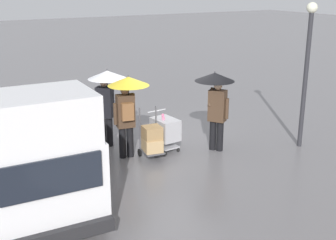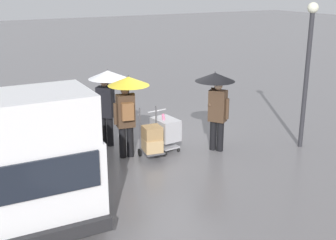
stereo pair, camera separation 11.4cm
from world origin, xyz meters
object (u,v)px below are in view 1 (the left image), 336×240
(cargo_van_parked_right, at_px, (24,144))
(street_lamp, at_px, (307,61))
(pedestrian_pink_side, at_px, (127,98))
(pedestrian_white_side, at_px, (106,90))
(shopping_cart_vendor, at_px, (165,130))
(pedestrian_black_side, at_px, (216,93))
(hand_dolly_boxes, at_px, (152,140))

(cargo_van_parked_right, bearing_deg, street_lamp, 174.27)
(pedestrian_pink_side, height_order, pedestrian_white_side, same)
(shopping_cart_vendor, height_order, street_lamp, street_lamp)
(cargo_van_parked_right, distance_m, pedestrian_black_side, 5.03)
(cargo_van_parked_right, xyz_separation_m, shopping_cart_vendor, (-3.84, -0.86, -0.61))
(pedestrian_black_side, bearing_deg, street_lamp, 156.54)
(pedestrian_pink_side, bearing_deg, shopping_cart_vendor, 176.73)
(pedestrian_pink_side, bearing_deg, street_lamp, 159.67)
(hand_dolly_boxes, distance_m, pedestrian_white_side, 1.91)
(pedestrian_black_side, xyz_separation_m, pedestrian_white_side, (2.36, -1.71, 0.01))
(cargo_van_parked_right, height_order, street_lamp, street_lamp)
(pedestrian_white_side, distance_m, street_lamp, 5.35)
(cargo_van_parked_right, bearing_deg, shopping_cart_vendor, -167.39)
(hand_dolly_boxes, xyz_separation_m, pedestrian_white_side, (0.59, -1.46, 1.07))
(pedestrian_pink_side, bearing_deg, cargo_van_parked_right, 18.31)
(pedestrian_black_side, bearing_deg, cargo_van_parked_right, 2.66)
(cargo_van_parked_right, height_order, hand_dolly_boxes, cargo_van_parked_right)
(pedestrian_pink_side, relative_size, pedestrian_black_side, 1.00)
(cargo_van_parked_right, distance_m, pedestrian_white_side, 3.31)
(pedestrian_white_side, xyz_separation_m, street_lamp, (-4.57, 2.67, 0.79))
(pedestrian_black_side, xyz_separation_m, street_lamp, (-2.20, 0.96, 0.80))
(pedestrian_pink_side, relative_size, street_lamp, 0.56)
(pedestrian_white_side, bearing_deg, cargo_van_parked_right, 36.36)
(shopping_cart_vendor, height_order, hand_dolly_boxes, hand_dolly_boxes)
(hand_dolly_boxes, distance_m, pedestrian_black_side, 2.08)
(street_lamp, bearing_deg, pedestrian_white_side, -30.33)
(shopping_cart_vendor, relative_size, pedestrian_black_side, 0.49)
(shopping_cart_vendor, relative_size, street_lamp, 0.27)
(cargo_van_parked_right, relative_size, hand_dolly_boxes, 4.10)
(pedestrian_black_side, bearing_deg, pedestrian_white_side, -35.98)
(shopping_cart_vendor, bearing_deg, pedestrian_pink_side, -3.27)
(pedestrian_pink_side, bearing_deg, hand_dolly_boxes, 136.77)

